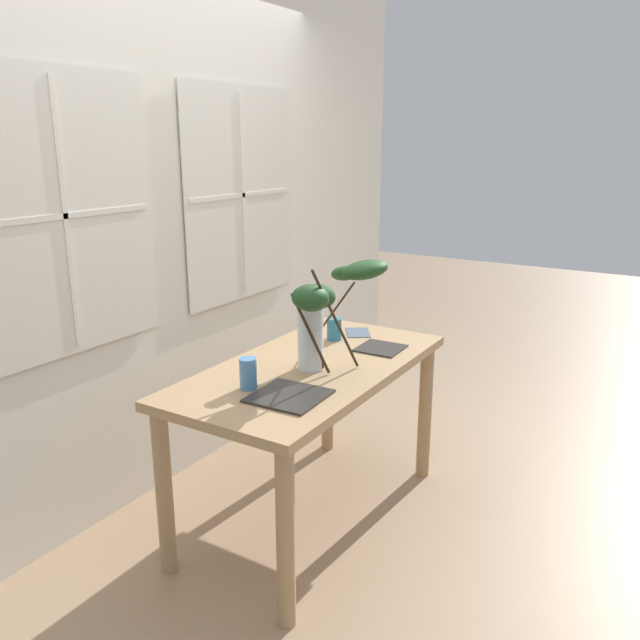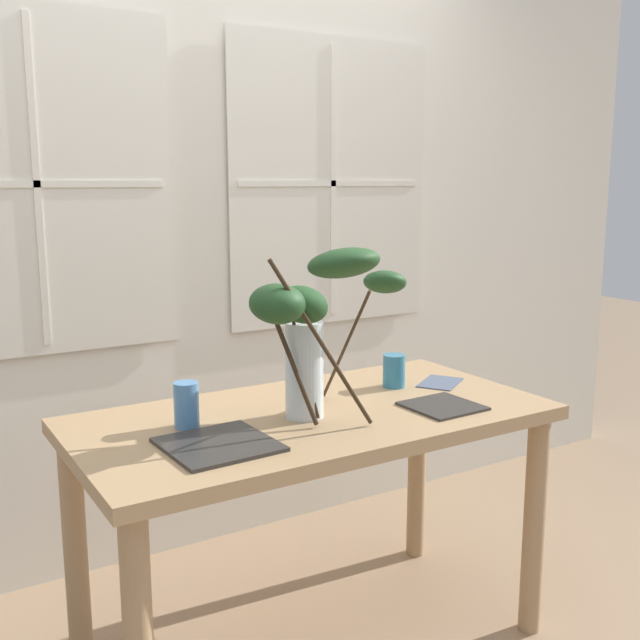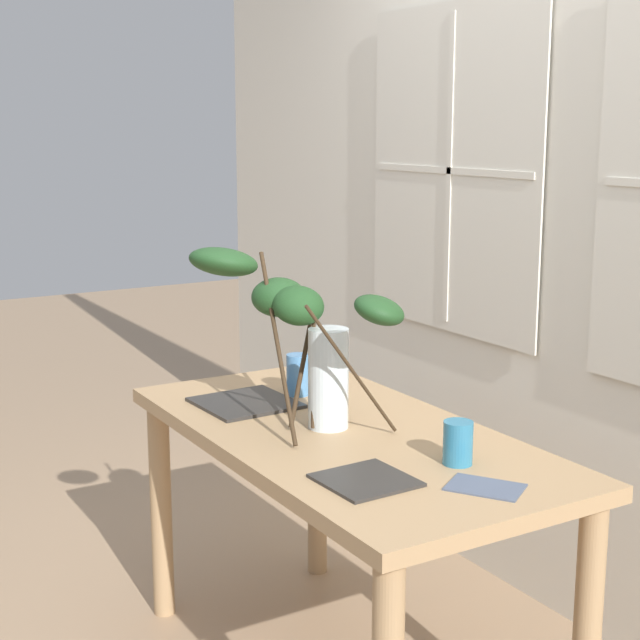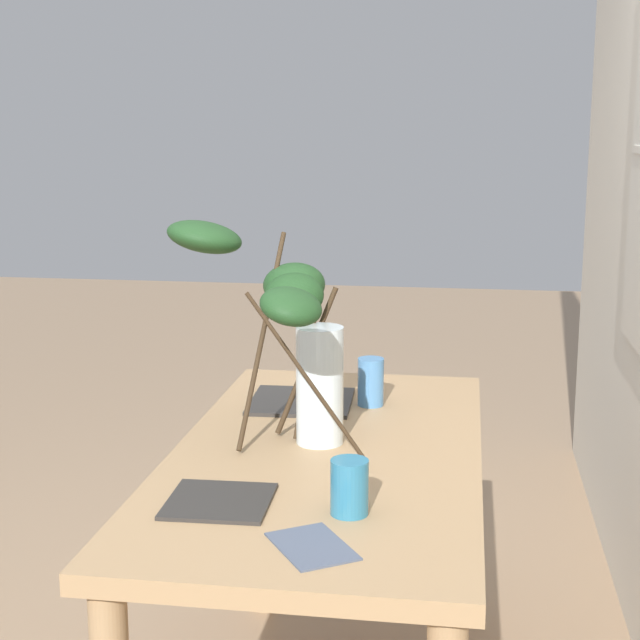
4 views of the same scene
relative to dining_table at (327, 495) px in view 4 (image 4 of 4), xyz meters
The scene contains 7 objects.
dining_table is the anchor object (origin of this frame).
vase_with_branches 0.44m from the dining_table, 120.14° to the right, with size 0.59×0.53×0.55m.
drinking_glass_blue_left 0.43m from the dining_table, behind, with size 0.07×0.07×0.13m, color #4C84BC.
drinking_glass_blue_right 0.43m from the dining_table, 14.61° to the left, with size 0.08×0.08×0.11m, color teal.
plate_square_left 0.41m from the dining_table, 160.97° to the right, with size 0.28×0.28×0.01m, color #2D2B28.
plate_square_right 0.42m from the dining_table, 24.82° to the right, with size 0.21×0.21×0.01m, color #2D2B28.
napkin_folded 0.56m from the dining_table, ahead, with size 0.17×0.12×0.00m, color #4C566B.
Camera 4 is at (2.17, 0.32, 1.54)m, focal length 54.52 mm.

